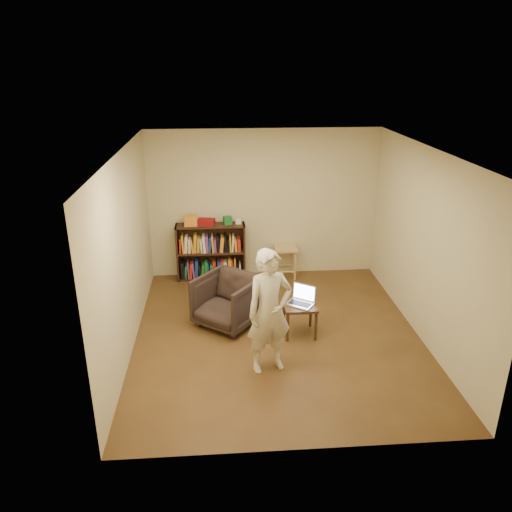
{
  "coord_description": "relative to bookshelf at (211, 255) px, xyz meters",
  "views": [
    {
      "loc": [
        -0.78,
        -6.16,
        3.66
      ],
      "look_at": [
        -0.28,
        0.35,
        1.08
      ],
      "focal_mm": 35.0,
      "sensor_mm": 36.0,
      "label": 1
    }
  ],
  "objects": [
    {
      "name": "ceiling",
      "position": [
        0.94,
        -2.09,
        2.16
      ],
      "size": [
        4.5,
        4.5,
        0.0
      ],
      "primitive_type": "plane",
      "color": "silver",
      "rests_on": "wall_back"
    },
    {
      "name": "floor",
      "position": [
        0.94,
        -2.09,
        -0.44
      ],
      "size": [
        4.5,
        4.5,
        0.0
      ],
      "primitive_type": "plane",
      "color": "#492D17",
      "rests_on": "ground"
    },
    {
      "name": "bookshelf",
      "position": [
        0.0,
        0.0,
        0.0
      ],
      "size": [
        1.2,
        0.3,
        1.0
      ],
      "color": "black",
      "rests_on": "floor"
    },
    {
      "name": "person",
      "position": [
        0.74,
        -2.89,
        0.36
      ],
      "size": [
        0.67,
        0.54,
        1.6
      ],
      "primitive_type": "imported",
      "rotation": [
        0.0,
        0.0,
        0.31
      ],
      "color": "beige",
      "rests_on": "floor"
    },
    {
      "name": "box_yellow",
      "position": [
        -0.33,
        -0.03,
        0.65
      ],
      "size": [
        0.22,
        0.16,
        0.18
      ],
      "primitive_type": "cube",
      "rotation": [
        0.0,
        0.0,
        0.01
      ],
      "color": "orange",
      "rests_on": "bookshelf"
    },
    {
      "name": "wall_left",
      "position": [
        -1.06,
        -2.09,
        0.86
      ],
      "size": [
        0.0,
        4.5,
        4.5
      ],
      "primitive_type": "plane",
      "rotation": [
        1.57,
        0.0,
        1.57
      ],
      "color": "beige",
      "rests_on": "floor"
    },
    {
      "name": "wall_right",
      "position": [
        2.94,
        -2.09,
        0.86
      ],
      "size": [
        0.0,
        4.5,
        4.5
      ],
      "primitive_type": "plane",
      "rotation": [
        1.57,
        0.0,
        -1.57
      ],
      "color": "beige",
      "rests_on": "floor"
    },
    {
      "name": "box_green",
      "position": [
        0.3,
        0.0,
        0.63
      ],
      "size": [
        0.16,
        0.16,
        0.13
      ],
      "primitive_type": "cube",
      "rotation": [
        0.0,
        0.0,
        0.22
      ],
      "color": "#1C6B2C",
      "rests_on": "bookshelf"
    },
    {
      "name": "armchair",
      "position": [
        0.25,
        -1.72,
        -0.06
      ],
      "size": [
        1.14,
        1.15,
        0.75
      ],
      "primitive_type": "imported",
      "rotation": [
        0.0,
        0.0,
        -0.66
      ],
      "color": "black",
      "rests_on": "floor"
    },
    {
      "name": "side_table",
      "position": [
        1.26,
        -2.07,
        -0.05
      ],
      "size": [
        0.46,
        0.46,
        0.47
      ],
      "color": "#322210",
      "rests_on": "floor"
    },
    {
      "name": "box_white",
      "position": [
        0.49,
        0.01,
        0.6
      ],
      "size": [
        0.1,
        0.1,
        0.08
      ],
      "primitive_type": "cube",
      "rotation": [
        0.0,
        0.0,
        -0.1
      ],
      "color": "white",
      "rests_on": "bookshelf"
    },
    {
      "name": "laptop",
      "position": [
        1.28,
        -2.05,
        0.09
      ],
      "size": [
        0.44,
        0.42,
        0.27
      ],
      "rotation": [
        0.0,
        0.0,
        -0.61
      ],
      "color": "#BBBBC1",
      "rests_on": "side_table"
    },
    {
      "name": "wall_back",
      "position": [
        0.94,
        0.16,
        0.86
      ],
      "size": [
        4.0,
        0.0,
        4.0
      ],
      "primitive_type": "plane",
      "rotation": [
        1.57,
        0.0,
        0.0
      ],
      "color": "beige",
      "rests_on": "floor"
    },
    {
      "name": "stool",
      "position": [
        1.32,
        -0.06,
        0.02
      ],
      "size": [
        0.39,
        0.39,
        0.57
      ],
      "color": "tan",
      "rests_on": "floor"
    },
    {
      "name": "red_cloth",
      "position": [
        -0.07,
        -0.01,
        0.61
      ],
      "size": [
        0.32,
        0.26,
        0.1
      ],
      "primitive_type": "cube",
      "rotation": [
        0.0,
        0.0,
        -0.18
      ],
      "color": "maroon",
      "rests_on": "bookshelf"
    }
  ]
}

